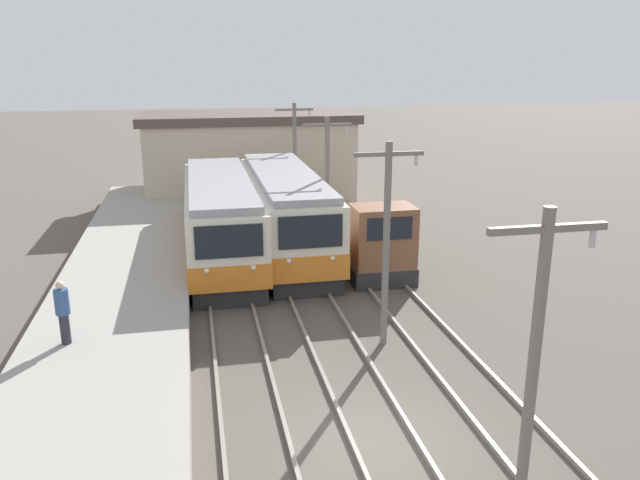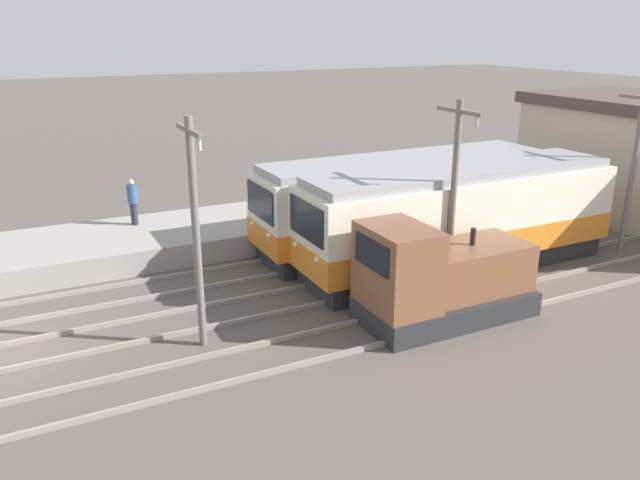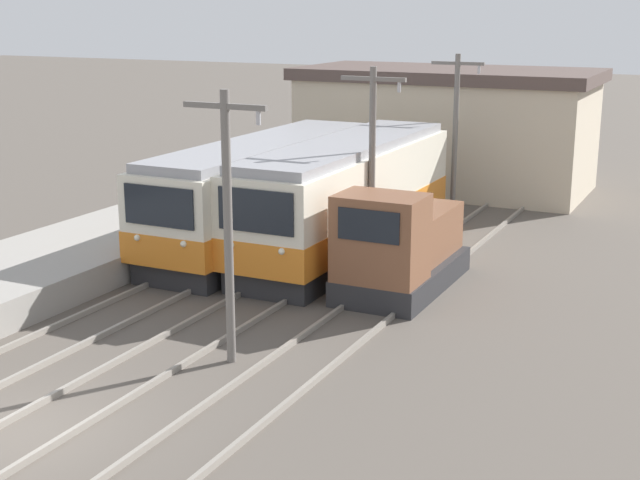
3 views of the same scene
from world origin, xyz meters
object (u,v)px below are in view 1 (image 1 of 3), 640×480
commuter_train_left (221,223)px  catenary_mast_near (534,367)px  shunting_locomotive (371,242)px  catenary_mast_distant (295,155)px  person_on_platform (63,310)px  commuter_train_center (286,216)px  catenary_mast_mid (387,236)px  catenary_mast_far (327,184)px

commuter_train_left → catenary_mast_near: (4.31, -17.22, 1.70)m
commuter_train_left → shunting_locomotive: bearing=-24.4°
catenary_mast_distant → person_on_platform: size_ratio=3.42×
shunting_locomotive → catenary_mast_distant: 9.90m
commuter_train_center → person_on_platform: commuter_train_center is taller
catenary_mast_mid → catenary_mast_distant: 16.09m
commuter_train_left → catenary_mast_distant: bearing=58.1°
shunting_locomotive → catenary_mast_far: 3.01m
catenary_mast_distant → person_on_platform: bearing=-119.0°
commuter_train_left → commuter_train_center: (2.80, 0.42, 0.04)m
catenary_mast_far → catenary_mast_distant: bearing=90.0°
shunting_locomotive → catenary_mast_mid: 7.04m
catenary_mast_distant → catenary_mast_far: bearing=-90.0°
catenary_mast_far → catenary_mast_mid: bearing=-90.0°
commuter_train_center → commuter_train_left: bearing=-171.5°
person_on_platform → catenary_mast_distant: bearing=61.0°
commuter_train_left → catenary_mast_mid: 10.28m
shunting_locomotive → commuter_train_center: bearing=134.5°
catenary_mast_near → commuter_train_center: bearing=94.9°
catenary_mast_far → person_on_platform: size_ratio=3.42×
catenary_mast_distant → shunting_locomotive: bearing=-81.1°
commuter_train_center → catenary_mast_near: 17.78m
shunting_locomotive → catenary_mast_mid: size_ratio=0.85×
catenary_mast_far → person_on_platform: (-8.94, -8.05, -1.51)m
commuter_train_left → catenary_mast_far: bearing=-14.7°
catenary_mast_far → catenary_mast_near: bearing=-90.0°
catenary_mast_near → catenary_mast_mid: same height
catenary_mast_distant → catenary_mast_mid: bearing=-90.0°
commuter_train_center → catenary_mast_far: (1.51, -1.54, 1.66)m
commuter_train_center → person_on_platform: 12.13m
catenary_mast_mid → catenary_mast_distant: size_ratio=1.00×
shunting_locomotive → person_on_platform: size_ratio=2.90×
catenary_mast_far → shunting_locomotive: bearing=-45.3°
catenary_mast_near → person_on_platform: catenary_mast_near is taller
commuter_train_center → catenary_mast_far: bearing=-45.7°
catenary_mast_mid → catenary_mast_distant: bearing=90.0°
catenary_mast_far → person_on_platform: 12.12m
catenary_mast_mid → person_on_platform: (-8.94, -0.01, -1.51)m
commuter_train_center → shunting_locomotive: (3.00, -3.05, -0.47)m
shunting_locomotive → catenary_mast_far: bearing=134.7°
commuter_train_left → commuter_train_center: commuter_train_center is taller
catenary_mast_distant → person_on_platform: (-8.94, -16.10, -1.51)m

